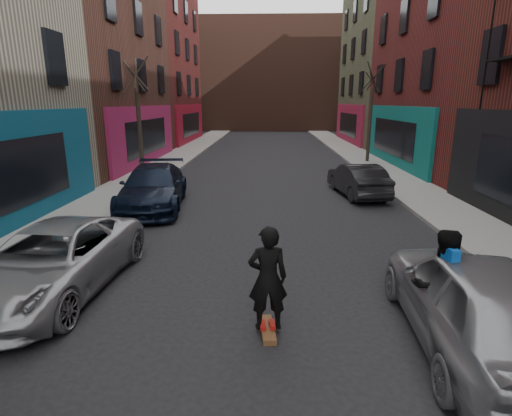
# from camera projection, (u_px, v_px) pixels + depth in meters

# --- Properties ---
(sidewalk_left) EXTENTS (2.50, 84.00, 0.13)m
(sidewalk_left) POSITION_uv_depth(u_px,v_px,m) (189.00, 150.00, 31.34)
(sidewalk_left) COLOR gray
(sidewalk_left) RESTS_ON ground
(sidewalk_right) EXTENTS (2.50, 84.00, 0.13)m
(sidewalk_right) POSITION_uv_depth(u_px,v_px,m) (349.00, 151.00, 30.94)
(sidewalk_right) COLOR gray
(sidewalk_right) RESTS_ON ground
(building_far) EXTENTS (40.00, 10.00, 14.00)m
(building_far) POSITION_uv_depth(u_px,v_px,m) (270.00, 77.00, 54.46)
(building_far) COLOR #47281E
(building_far) RESTS_ON ground
(tree_left_far) EXTENTS (2.00, 2.00, 6.50)m
(tree_left_far) POSITION_uv_depth(u_px,v_px,m) (138.00, 110.00, 18.89)
(tree_left_far) COLOR black
(tree_left_far) RESTS_ON sidewalk_left
(tree_right_far) EXTENTS (2.00, 2.00, 6.80)m
(tree_right_far) POSITION_uv_depth(u_px,v_px,m) (371.00, 105.00, 24.26)
(tree_right_far) COLOR black
(tree_right_far) RESTS_ON sidewalk_right
(parked_left_far) EXTENTS (2.50, 4.96, 1.35)m
(parked_left_far) POSITION_uv_depth(u_px,v_px,m) (52.00, 260.00, 7.98)
(parked_left_far) COLOR #95979D
(parked_left_far) RESTS_ON ground
(parked_left_end) EXTENTS (2.73, 5.41, 1.50)m
(parked_left_end) POSITION_uv_depth(u_px,v_px,m) (153.00, 187.00, 14.42)
(parked_left_end) COLOR black
(parked_left_end) RESTS_ON ground
(parked_right_far) EXTENTS (2.20, 4.83, 1.61)m
(parked_right_far) POSITION_uv_depth(u_px,v_px,m) (477.00, 301.00, 6.07)
(parked_right_far) COLOR #9A9DA2
(parked_right_far) RESTS_ON ground
(parked_right_end) EXTENTS (1.95, 4.18, 1.32)m
(parked_right_end) POSITION_uv_depth(u_px,v_px,m) (357.00, 180.00, 16.28)
(parked_right_end) COLOR black
(parked_right_end) RESTS_ON ground
(skateboard) EXTENTS (0.31, 0.82, 0.10)m
(skateboard) POSITION_uv_depth(u_px,v_px,m) (267.00, 330.00, 6.68)
(skateboard) COLOR brown
(skateboard) RESTS_ON ground
(skateboarder) EXTENTS (0.69, 0.50, 1.77)m
(skateboarder) POSITION_uv_depth(u_px,v_px,m) (268.00, 278.00, 6.44)
(skateboarder) COLOR black
(skateboarder) RESTS_ON skateboard
(pedestrian) EXTENTS (0.97, 0.79, 1.87)m
(pedestrian) POSITION_uv_depth(u_px,v_px,m) (440.00, 286.00, 6.28)
(pedestrian) COLOR black
(pedestrian) RESTS_ON ground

